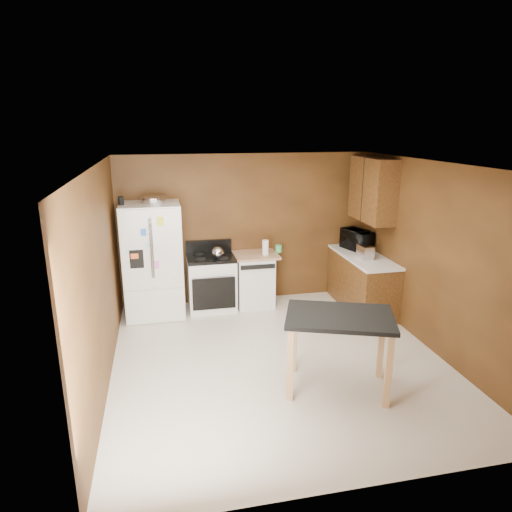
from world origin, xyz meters
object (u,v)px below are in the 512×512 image
object	(u,v)px
pen_cup	(121,201)
green_canister	(279,249)
toaster	(365,252)
island	(339,327)
roasting_pan	(153,200)
refrigerator	(153,261)
gas_range	(211,282)
kettle	(218,253)
paper_towel	(265,248)
dishwasher	(254,279)
microwave	(357,240)

from	to	relation	value
pen_cup	green_canister	bearing A→B (deg)	3.43
toaster	island	xyz separation A→B (m)	(-1.26, -2.06, -0.24)
roasting_pan	refrigerator	world-z (taller)	roasting_pan
gas_range	green_canister	bearing A→B (deg)	2.48
gas_range	kettle	bearing A→B (deg)	-57.70
pen_cup	island	distance (m)	3.72
paper_towel	roasting_pan	bearing A→B (deg)	178.29
kettle	toaster	world-z (taller)	toaster
roasting_pan	kettle	bearing A→B (deg)	-8.14
pen_cup	toaster	bearing A→B (deg)	-8.00
gas_range	roasting_pan	bearing A→B (deg)	-179.04
paper_towel	refrigerator	xyz separation A→B (m)	(-1.80, 0.01, -0.11)
refrigerator	roasting_pan	bearing A→B (deg)	36.34
green_canister	gas_range	distance (m)	1.25
refrigerator	dishwasher	size ratio (longest dim) A/B	2.02
roasting_pan	paper_towel	size ratio (longest dim) A/B	1.49
roasting_pan	gas_range	size ratio (longest dim) A/B	0.33
kettle	refrigerator	size ratio (longest dim) A/B	0.11
paper_towel	microwave	world-z (taller)	microwave
green_canister	microwave	xyz separation A→B (m)	(1.33, -0.13, 0.10)
roasting_pan	dishwasher	bearing A→B (deg)	1.41
toaster	roasting_pan	bearing A→B (deg)	167.42
toaster	island	world-z (taller)	toaster
toaster	dishwasher	distance (m)	1.87
pen_cup	refrigerator	size ratio (longest dim) A/B	0.07
paper_towel	toaster	xyz separation A→B (m)	(1.50, -0.55, -0.01)
roasting_pan	microwave	xyz separation A→B (m)	(3.33, -0.07, -0.79)
roasting_pan	green_canister	distance (m)	2.19
paper_towel	gas_range	size ratio (longest dim) A/B	0.22
paper_towel	toaster	world-z (taller)	paper_towel
paper_towel	green_canister	world-z (taller)	paper_towel
microwave	gas_range	size ratio (longest dim) A/B	0.50
paper_towel	green_canister	distance (m)	0.28
microwave	refrigerator	size ratio (longest dim) A/B	0.31
kettle	refrigerator	distance (m)	1.01
roasting_pan	kettle	size ratio (longest dim) A/B	1.93
kettle	dishwasher	world-z (taller)	kettle
roasting_pan	kettle	distance (m)	1.28
kettle	paper_towel	xyz separation A→B (m)	(0.80, 0.08, 0.02)
paper_towel	island	size ratio (longest dim) A/B	0.18
microwave	island	distance (m)	2.93
kettle	microwave	xyz separation A→B (m)	(2.39, 0.06, 0.06)
microwave	dishwasher	bearing A→B (deg)	70.06
pen_cup	microwave	size ratio (longest dim) A/B	0.22
kettle	paper_towel	world-z (taller)	paper_towel
green_canister	toaster	size ratio (longest dim) A/B	0.43
green_canister	refrigerator	xyz separation A→B (m)	(-2.06, -0.11, -0.05)
roasting_pan	toaster	xyz separation A→B (m)	(3.24, -0.60, -0.84)
roasting_pan	refrigerator	xyz separation A→B (m)	(-0.06, -0.05, -0.95)
green_canister	dishwasher	xyz separation A→B (m)	(-0.43, -0.03, -0.50)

